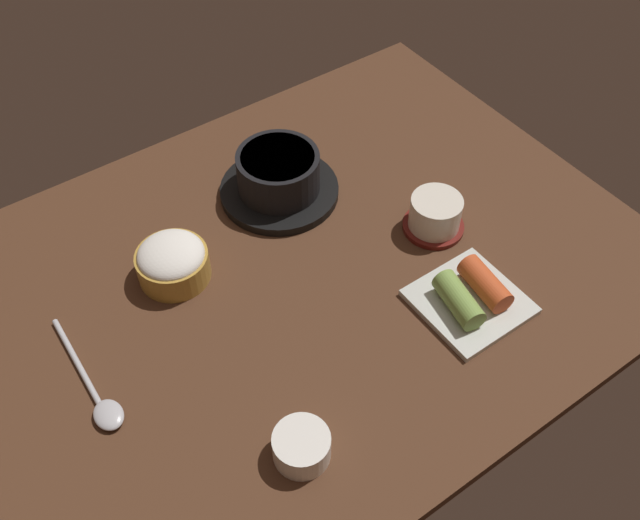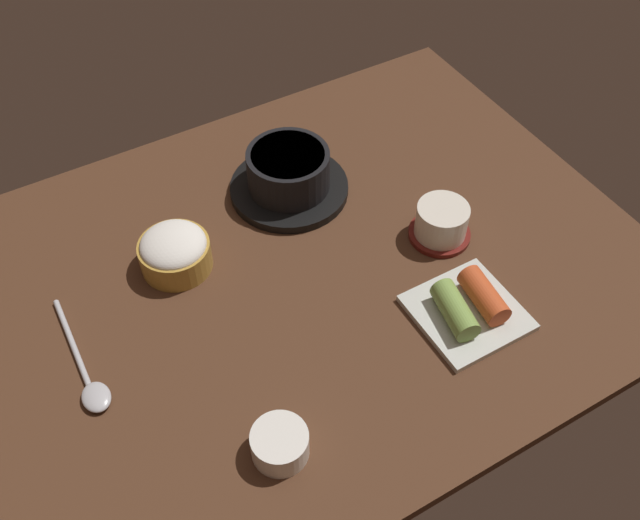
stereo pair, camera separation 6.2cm
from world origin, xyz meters
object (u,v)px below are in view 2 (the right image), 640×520
Objects in this scene: stone_pot at (289,175)px; spoon at (88,379)px; tea_cup_with_saucer at (441,222)px; side_bowl_near at (280,444)px; rice_bowl at (174,251)px; kimchi_plate at (468,308)px.

spoon is (-39.29, -18.31, -3.01)cm from stone_pot.
tea_cup_with_saucer is 1.35× the size of side_bowl_near.
tea_cup_with_saucer is at bearing -21.38° from rice_bowl.
kimchi_plate is 51.38cm from spoon.
rice_bowl is 0.74× the size of kimchi_plate.
side_bowl_near is (-31.99, -5.16, 0.39)cm from kimchi_plate.
kimchi_plate is 2.01× the size of side_bowl_near.
stone_pot is 43.45cm from spoon.
stone_pot is 2.71× the size of side_bowl_near.
stone_pot is 0.94× the size of spoon.
stone_pot is 22.40cm from rice_bowl.
spoon is at bearing 162.12° from kimchi_plate.
rice_bowl is at bearing 158.62° from tea_cup_with_saucer.
tea_cup_with_saucer is 0.47× the size of spoon.
rice_bowl is 42.38cm from kimchi_plate.
tea_cup_with_saucer is 0.67× the size of kimchi_plate.
rice_bowl is 21.89cm from spoon.
stone_pot is 2.01× the size of tea_cup_with_saucer.
kimchi_plate reaches higher than spoon.
stone_pot is at bearing 105.73° from kimchi_plate.
rice_bowl is 33.73cm from side_bowl_near.
kimchi_plate is at bearing -74.27° from stone_pot.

